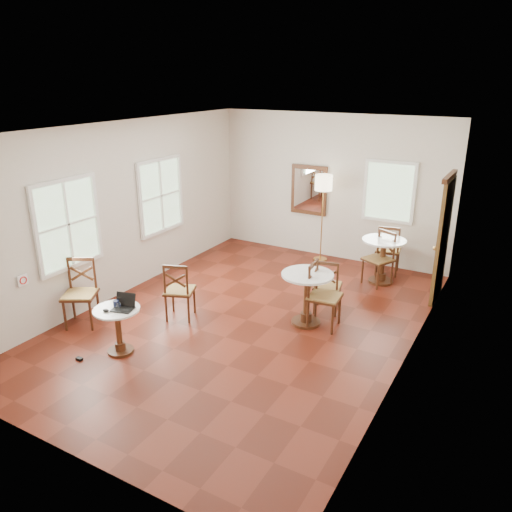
{
  "coord_description": "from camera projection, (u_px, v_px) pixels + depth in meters",
  "views": [
    {
      "loc": [
        3.67,
        -6.19,
        3.71
      ],
      "look_at": [
        0.0,
        0.3,
        1.0
      ],
      "focal_mm": 35.11,
      "sensor_mm": 36.0,
      "label": 1
    }
  ],
  "objects": [
    {
      "name": "ground",
      "position": [
        247.0,
        320.0,
        8.03
      ],
      "size": [
        7.0,
        7.0,
        0.0
      ],
      "primitive_type": "plane",
      "color": "#5C1C0F",
      "rests_on": "ground"
    },
    {
      "name": "room_shell",
      "position": [
        252.0,
        201.0,
        7.63
      ],
      "size": [
        5.02,
        7.02,
        3.01
      ],
      "color": "beige",
      "rests_on": "ground"
    },
    {
      "name": "cafe_table_near",
      "position": [
        118.0,
        325.0,
        6.97
      ],
      "size": [
        0.64,
        0.64,
        0.68
      ],
      "color": "#422110",
      "rests_on": "ground"
    },
    {
      "name": "cafe_table_mid",
      "position": [
        307.0,
        293.0,
        7.75
      ],
      "size": [
        0.8,
        0.8,
        0.85
      ],
      "color": "#422110",
      "rests_on": "ground"
    },
    {
      "name": "cafe_table_back",
      "position": [
        383.0,
        256.0,
        9.32
      ],
      "size": [
        0.8,
        0.8,
        0.85
      ],
      "color": "#422110",
      "rests_on": "ground"
    },
    {
      "name": "chair_near_a",
      "position": [
        179.0,
        290.0,
        7.95
      ],
      "size": [
        0.58,
        0.58,
        0.96
      ],
      "rotation": [
        0.0,
        0.0,
        3.52
      ],
      "color": "#422110",
      "rests_on": "ground"
    },
    {
      "name": "chair_near_b",
      "position": [
        80.0,
        293.0,
        7.74
      ],
      "size": [
        0.66,
        0.66,
        1.05
      ],
      "rotation": [
        0.0,
        0.0,
        0.53
      ],
      "color": "#422110",
      "rests_on": "ground"
    },
    {
      "name": "chair_mid_a",
      "position": [
        327.0,
        286.0,
        8.16
      ],
      "size": [
        0.51,
        0.51,
        0.93
      ],
      "rotation": [
        0.0,
        0.0,
        3.35
      ],
      "color": "#422110",
      "rests_on": "ground"
    },
    {
      "name": "chair_mid_b",
      "position": [
        323.0,
        296.0,
        7.67
      ],
      "size": [
        0.52,
        0.52,
        1.04
      ],
      "rotation": [
        0.0,
        0.0,
        1.66
      ],
      "color": "#422110",
      "rests_on": "ground"
    },
    {
      "name": "chair_back_a",
      "position": [
        388.0,
        250.0,
        9.74
      ],
      "size": [
        0.53,
        0.53,
        1.0
      ],
      "rotation": [
        0.0,
        0.0,
        3.31
      ],
      "color": "#422110",
      "rests_on": "ground"
    },
    {
      "name": "chair_back_b",
      "position": [
        379.0,
        259.0,
        9.26
      ],
      "size": [
        0.62,
        0.62,
        1.01
      ],
      "rotation": [
        0.0,
        0.0,
        -0.45
      ],
      "color": "#422110",
      "rests_on": "ground"
    },
    {
      "name": "floor_lamp",
      "position": [
        323.0,
        189.0,
        10.1
      ],
      "size": [
        0.35,
        0.35,
        1.82
      ],
      "color": "#BF8C3F",
      "rests_on": "ground"
    },
    {
      "name": "laptop",
      "position": [
        124.0,
        305.0,
        6.87
      ],
      "size": [
        0.34,
        0.3,
        0.21
      ],
      "rotation": [
        0.0,
        0.0,
        0.26
      ],
      "color": "black",
      "rests_on": "cafe_table_near"
    },
    {
      "name": "mouse",
      "position": [
        106.0,
        311.0,
        6.79
      ],
      "size": [
        0.11,
        0.07,
        0.04
      ],
      "primitive_type": "ellipsoid",
      "rotation": [
        0.0,
        0.0,
        -0.1
      ],
      "color": "black",
      "rests_on": "cafe_table_near"
    },
    {
      "name": "navy_mug",
      "position": [
        116.0,
        304.0,
        6.91
      ],
      "size": [
        0.12,
        0.08,
        0.1
      ],
      "color": "#0F1534",
      "rests_on": "cafe_table_near"
    },
    {
      "name": "water_glass",
      "position": [
        118.0,
        307.0,
        6.8
      ],
      "size": [
        0.07,
        0.07,
        0.11
      ],
      "primitive_type": "cylinder",
      "color": "white",
      "rests_on": "cafe_table_near"
    },
    {
      "name": "power_adapter",
      "position": [
        79.0,
        359.0,
        6.9
      ],
      "size": [
        0.09,
        0.06,
        0.04
      ],
      "primitive_type": "cube",
      "color": "black",
      "rests_on": "ground"
    }
  ]
}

